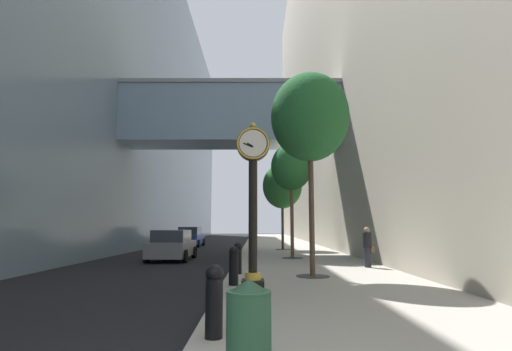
# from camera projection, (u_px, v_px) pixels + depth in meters

# --- Properties ---
(ground_plane) EXTENTS (110.00, 110.00, 0.00)m
(ground_plane) POSITION_uv_depth(u_px,v_px,m) (244.00, 249.00, 29.73)
(ground_plane) COLOR black
(ground_plane) RESTS_ON ground
(sidewalk_right) EXTENTS (6.28, 80.00, 0.14)m
(sidewalk_right) POSITION_uv_depth(u_px,v_px,m) (282.00, 246.00, 32.70)
(sidewalk_right) COLOR #9E998E
(sidewalk_right) RESTS_ON ground
(building_block_left) EXTENTS (23.07, 80.00, 29.08)m
(building_block_left) POSITION_uv_depth(u_px,v_px,m) (113.00, 82.00, 34.51)
(building_block_left) COLOR slate
(building_block_left) RESTS_ON ground
(building_block_right) EXTENTS (9.00, 80.00, 39.42)m
(building_block_right) POSITION_uv_depth(u_px,v_px,m) (364.00, 28.00, 35.20)
(building_block_right) COLOR #A89E89
(building_block_right) RESTS_ON ground
(street_clock) EXTENTS (0.84, 0.55, 4.28)m
(street_clock) POSITION_uv_depth(u_px,v_px,m) (254.00, 198.00, 9.64)
(street_clock) COLOR black
(street_clock) RESTS_ON sidewalk_right
(bollard_nearest) EXTENTS (0.28, 0.28, 1.08)m
(bollard_nearest) POSITION_uv_depth(u_px,v_px,m) (215.00, 299.00, 5.82)
(bollard_nearest) COLOR black
(bollard_nearest) RESTS_ON sidewalk_right
(bollard_third) EXTENTS (0.28, 0.28, 1.08)m
(bollard_third) POSITION_uv_depth(u_px,v_px,m) (235.00, 265.00, 10.88)
(bollard_third) COLOR black
(bollard_third) RESTS_ON sidewalk_right
(bollard_fourth) EXTENTS (0.28, 0.28, 1.08)m
(bollard_fourth) POSITION_uv_depth(u_px,v_px,m) (239.00, 257.00, 13.40)
(bollard_fourth) COLOR black
(bollard_fourth) RESTS_ON sidewalk_right
(street_tree_near) EXTENTS (2.69, 2.69, 6.94)m
(street_tree_near) POSITION_uv_depth(u_px,v_px,m) (311.00, 118.00, 13.34)
(street_tree_near) COLOR #333335
(street_tree_near) RESTS_ON sidewalk_right
(street_tree_mid_near) EXTENTS (2.15, 2.15, 5.96)m
(street_tree_mid_near) POSITION_uv_depth(u_px,v_px,m) (292.00, 168.00, 20.31)
(street_tree_mid_near) COLOR #333335
(street_tree_mid_near) RESTS_ON sidewalk_right
(street_tree_mid_far) EXTENTS (2.78, 2.78, 6.04)m
(street_tree_mid_far) POSITION_uv_depth(u_px,v_px,m) (283.00, 186.00, 27.33)
(street_tree_mid_far) COLOR #333335
(street_tree_mid_far) RESTS_ON sidewalk_right
(trash_bin) EXTENTS (0.53, 0.53, 1.05)m
(trash_bin) POSITION_uv_depth(u_px,v_px,m) (250.00, 325.00, 4.40)
(trash_bin) COLOR #234C33
(trash_bin) RESTS_ON sidewalk_right
(pedestrian_walking) EXTENTS (0.51, 0.42, 1.60)m
(pedestrian_walking) POSITION_uv_depth(u_px,v_px,m) (369.00, 246.00, 15.50)
(pedestrian_walking) COLOR #23232D
(pedestrian_walking) RESTS_ON sidewalk_right
(car_grey_near) EXTENTS (2.08, 4.20, 1.56)m
(car_grey_near) POSITION_uv_depth(u_px,v_px,m) (173.00, 245.00, 20.10)
(car_grey_near) COLOR slate
(car_grey_near) RESTS_ON ground
(car_blue_mid) EXTENTS (2.03, 4.58, 1.67)m
(car_blue_mid) POSITION_uv_depth(u_px,v_px,m) (191.00, 237.00, 33.09)
(car_blue_mid) COLOR navy
(car_blue_mid) RESTS_ON ground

